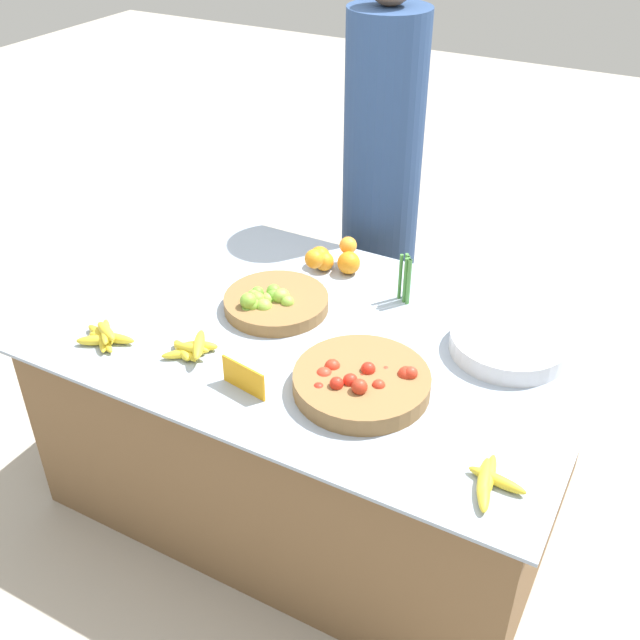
{
  "coord_description": "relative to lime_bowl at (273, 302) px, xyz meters",
  "views": [
    {
      "loc": [
        0.94,
        -1.73,
        2.07
      ],
      "look_at": [
        0.0,
        0.0,
        0.74
      ],
      "focal_mm": 42.0,
      "sensor_mm": 36.0,
      "label": 1
    }
  ],
  "objects": [
    {
      "name": "vendor_person",
      "position": [
        0.03,
        0.79,
        0.07
      ],
      "size": [
        0.31,
        0.31,
        1.68
      ],
      "color": "navy",
      "rests_on": "ground_plane"
    },
    {
      "name": "price_sign",
      "position": [
        0.15,
        -0.41,
        0.02
      ],
      "size": [
        0.16,
        0.03,
        0.09
      ],
      "rotation": [
        0.0,
        0.0,
        -0.17
      ],
      "color": "orange",
      "rests_on": "market_table"
    },
    {
      "name": "orange_pile",
      "position": [
        0.05,
        0.32,
        0.02
      ],
      "size": [
        0.2,
        0.22,
        0.12
      ],
      "color": "orange",
      "rests_on": "market_table"
    },
    {
      "name": "banana_bunch_front_right",
      "position": [
        -0.37,
        -0.41,
        -0.01
      ],
      "size": [
        0.19,
        0.14,
        0.06
      ],
      "color": "yellow",
      "rests_on": "market_table"
    },
    {
      "name": "metal_bowl",
      "position": [
        0.76,
        0.14,
        0.0
      ],
      "size": [
        0.36,
        0.36,
        0.06
      ],
      "color": "silver",
      "rests_on": "market_table"
    },
    {
      "name": "banana_bunch_front_left",
      "position": [
        0.88,
        -0.43,
        -0.01
      ],
      "size": [
        0.16,
        0.21,
        0.03
      ],
      "color": "yellow",
      "rests_on": "market_table"
    },
    {
      "name": "market_table",
      "position": [
        0.2,
        -0.05,
        -0.37
      ],
      "size": [
        1.71,
        1.12,
        0.69
      ],
      "color": "brown",
      "rests_on": "ground_plane"
    },
    {
      "name": "ground_plane",
      "position": [
        0.2,
        -0.05,
        -0.72
      ],
      "size": [
        12.0,
        12.0,
        0.0
      ],
      "primitive_type": "plane",
      "color": "#ADA599"
    },
    {
      "name": "lime_bowl",
      "position": [
        0.0,
        0.0,
        0.0
      ],
      "size": [
        0.35,
        0.35,
        0.09
      ],
      "color": "olive",
      "rests_on": "market_table"
    },
    {
      "name": "veg_bundle",
      "position": [
        0.37,
        0.26,
        0.06
      ],
      "size": [
        0.05,
        0.04,
        0.17
      ],
      "color": "#4C8E42",
      "rests_on": "market_table"
    },
    {
      "name": "banana_bunch_back_center",
      "position": [
        -0.09,
        -0.34,
        -0.0
      ],
      "size": [
        0.16,
        0.16,
        0.06
      ],
      "color": "yellow",
      "rests_on": "market_table"
    },
    {
      "name": "tomato_basket",
      "position": [
        0.44,
        -0.24,
        0.0
      ],
      "size": [
        0.4,
        0.4,
        0.09
      ],
      "color": "olive",
      "rests_on": "market_table"
    }
  ]
}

